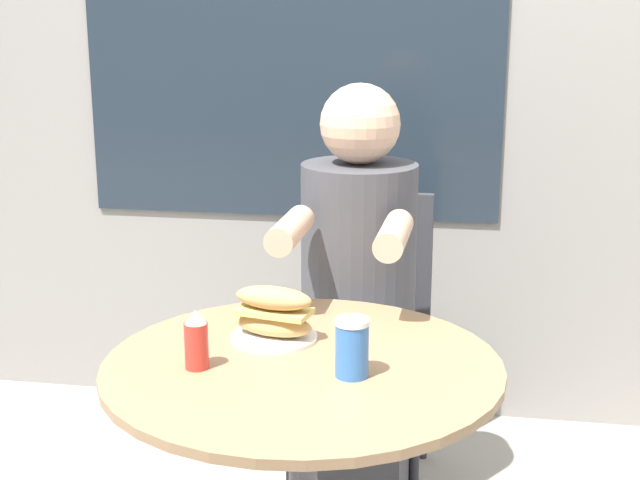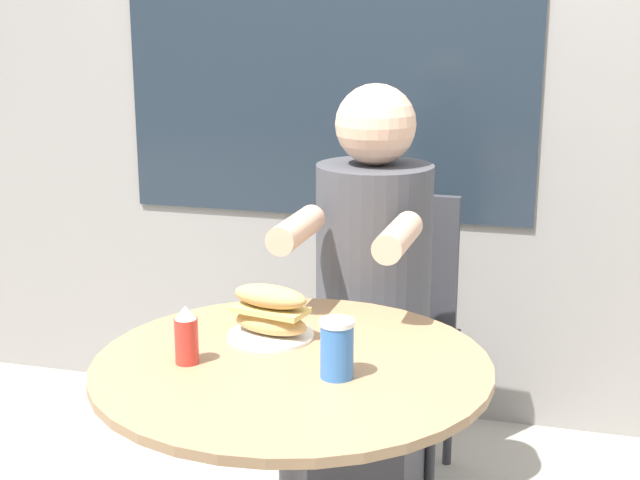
# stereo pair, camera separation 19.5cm
# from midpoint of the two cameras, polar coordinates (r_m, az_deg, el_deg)

# --- Properties ---
(storefront_wall) EXTENTS (8.00, 0.09, 2.80)m
(storefront_wall) POSITION_cam_midpoint_polar(r_m,az_deg,el_deg) (3.03, 1.78, 14.41)
(storefront_wall) COLOR gray
(storefront_wall) RESTS_ON ground_plane
(cafe_table) EXTENTS (0.81, 0.81, 0.72)m
(cafe_table) POSITION_cam_midpoint_polar(r_m,az_deg,el_deg) (1.89, -4.12, -13.05)
(cafe_table) COLOR #997551
(cafe_table) RESTS_ON ground_plane
(diner_chair) EXTENTS (0.39, 0.39, 0.87)m
(diner_chair) POSITION_cam_midpoint_polar(r_m,az_deg,el_deg) (2.72, 1.25, -4.48)
(diner_chair) COLOR #333338
(diner_chair) RESTS_ON ground_plane
(seated_diner) EXTENTS (0.32, 0.55, 1.23)m
(seated_diner) POSITION_cam_midpoint_polar(r_m,az_deg,el_deg) (2.40, -0.01, -6.53)
(seated_diner) COLOR #424247
(seated_diner) RESTS_ON ground_plane
(sandwich_on_plate) EXTENTS (0.19, 0.19, 0.12)m
(sandwich_on_plate) POSITION_cam_midpoint_polar(r_m,az_deg,el_deg) (1.92, -5.89, -4.89)
(sandwich_on_plate) COLOR white
(sandwich_on_plate) RESTS_ON cafe_table
(drink_cup) EXTENTS (0.07, 0.07, 0.12)m
(drink_cup) POSITION_cam_midpoint_polar(r_m,az_deg,el_deg) (1.72, -1.19, -6.96)
(drink_cup) COLOR #336BB7
(drink_cup) RESTS_ON cafe_table
(condiment_bottle) EXTENTS (0.05, 0.05, 0.12)m
(condiment_bottle) POSITION_cam_midpoint_polar(r_m,az_deg,el_deg) (1.79, -11.05, -6.38)
(condiment_bottle) COLOR red
(condiment_bottle) RESTS_ON cafe_table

